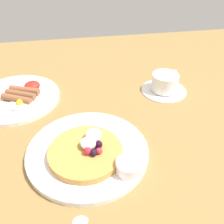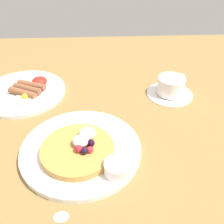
{
  "view_description": "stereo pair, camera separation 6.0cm",
  "coord_description": "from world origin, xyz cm",
  "px_view_note": "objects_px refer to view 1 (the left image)",
  "views": [
    {
      "loc": [
        -6.33,
        -47.23,
        42.05
      ],
      "look_at": [
        2.16,
        2.32,
        4.0
      ],
      "focal_mm": 40.08,
      "sensor_mm": 36.0,
      "label": 1
    },
    {
      "loc": [
        -0.39,
        -47.89,
        42.05
      ],
      "look_at": [
        2.16,
        2.32,
        4.0
      ],
      "focal_mm": 40.08,
      "sensor_mm": 36.0,
      "label": 2
    }
  ],
  "objects_px": {
    "pancake_plate": "(88,151)",
    "breakfast_plate": "(16,98)",
    "coffee_saucer": "(164,90)",
    "coffee_cup": "(165,82)",
    "syrup_ramekin": "(129,167)"
  },
  "relations": [
    {
      "from": "pancake_plate",
      "to": "breakfast_plate",
      "type": "relative_size",
      "value": 1.06
    },
    {
      "from": "breakfast_plate",
      "to": "coffee_saucer",
      "type": "relative_size",
      "value": 1.86
    },
    {
      "from": "pancake_plate",
      "to": "coffee_cup",
      "type": "xyz_separation_m",
      "value": [
        0.26,
        0.23,
        0.03
      ]
    },
    {
      "from": "pancake_plate",
      "to": "coffee_saucer",
      "type": "distance_m",
      "value": 0.34
    },
    {
      "from": "pancake_plate",
      "to": "coffee_saucer",
      "type": "xyz_separation_m",
      "value": [
        0.26,
        0.23,
        -0.0
      ]
    },
    {
      "from": "syrup_ramekin",
      "to": "coffee_cup",
      "type": "height_order",
      "value": "coffee_cup"
    },
    {
      "from": "pancake_plate",
      "to": "coffee_cup",
      "type": "relative_size",
      "value": 2.84
    },
    {
      "from": "pancake_plate",
      "to": "breakfast_plate",
      "type": "bearing_deg",
      "value": 127.0
    },
    {
      "from": "syrup_ramekin",
      "to": "pancake_plate",
      "type": "bearing_deg",
      "value": 135.42
    },
    {
      "from": "syrup_ramekin",
      "to": "breakfast_plate",
      "type": "height_order",
      "value": "syrup_ramekin"
    },
    {
      "from": "pancake_plate",
      "to": "breakfast_plate",
      "type": "distance_m",
      "value": 0.32
    },
    {
      "from": "coffee_saucer",
      "to": "syrup_ramekin",
      "type": "bearing_deg",
      "value": -120.94
    },
    {
      "from": "coffee_saucer",
      "to": "breakfast_plate",
      "type": "bearing_deg",
      "value": 176.6
    },
    {
      "from": "breakfast_plate",
      "to": "coffee_cup",
      "type": "bearing_deg",
      "value": -3.28
    },
    {
      "from": "coffee_saucer",
      "to": "coffee_cup",
      "type": "bearing_deg",
      "value": 38.06
    }
  ]
}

